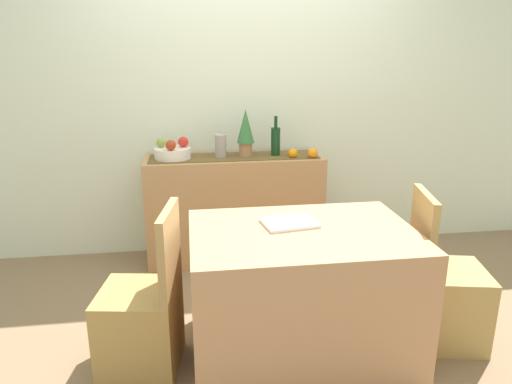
{
  "coord_description": "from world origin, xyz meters",
  "views": [
    {
      "loc": [
        -0.47,
        -2.69,
        1.66
      ],
      "look_at": [
        -0.03,
        0.38,
        0.72
      ],
      "focal_mm": 33.4,
      "sensor_mm": 36.0,
      "label": 1
    }
  ],
  "objects_px": {
    "potted_plant": "(246,131)",
    "dining_table": "(301,293)",
    "wine_bottle": "(276,141)",
    "fruit_bowl": "(173,153)",
    "open_book": "(289,223)",
    "chair_by_corner": "(444,298)",
    "ceramic_vase": "(221,146)",
    "chair_near_window": "(143,322)",
    "sideboard_console": "(235,208)"
  },
  "relations": [
    {
      "from": "open_book",
      "to": "chair_by_corner",
      "type": "distance_m",
      "value": 1.03
    },
    {
      "from": "potted_plant",
      "to": "wine_bottle",
      "type": "bearing_deg",
      "value": 0.0
    },
    {
      "from": "sideboard_console",
      "to": "fruit_bowl",
      "type": "relative_size",
      "value": 5.02
    },
    {
      "from": "fruit_bowl",
      "to": "wine_bottle",
      "type": "relative_size",
      "value": 0.88
    },
    {
      "from": "sideboard_console",
      "to": "fruit_bowl",
      "type": "height_order",
      "value": "fruit_bowl"
    },
    {
      "from": "ceramic_vase",
      "to": "potted_plant",
      "type": "height_order",
      "value": "potted_plant"
    },
    {
      "from": "open_book",
      "to": "sideboard_console",
      "type": "bearing_deg",
      "value": 88.96
    },
    {
      "from": "ceramic_vase",
      "to": "open_book",
      "type": "relative_size",
      "value": 0.64
    },
    {
      "from": "potted_plant",
      "to": "chair_by_corner",
      "type": "distance_m",
      "value": 1.84
    },
    {
      "from": "dining_table",
      "to": "chair_near_window",
      "type": "distance_m",
      "value": 0.86
    },
    {
      "from": "potted_plant",
      "to": "dining_table",
      "type": "distance_m",
      "value": 1.5
    },
    {
      "from": "open_book",
      "to": "chair_by_corner",
      "type": "bearing_deg",
      "value": -14.68
    },
    {
      "from": "ceramic_vase",
      "to": "dining_table",
      "type": "relative_size",
      "value": 0.15
    },
    {
      "from": "sideboard_console",
      "to": "ceramic_vase",
      "type": "height_order",
      "value": "ceramic_vase"
    },
    {
      "from": "fruit_bowl",
      "to": "dining_table",
      "type": "bearing_deg",
      "value": -62.35
    },
    {
      "from": "sideboard_console",
      "to": "wine_bottle",
      "type": "bearing_deg",
      "value": 0.0
    },
    {
      "from": "potted_plant",
      "to": "dining_table",
      "type": "height_order",
      "value": "potted_plant"
    },
    {
      "from": "ceramic_vase",
      "to": "chair_near_window",
      "type": "distance_m",
      "value": 1.58
    },
    {
      "from": "potted_plant",
      "to": "sideboard_console",
      "type": "bearing_deg",
      "value": 180.0
    },
    {
      "from": "wine_bottle",
      "to": "potted_plant",
      "type": "relative_size",
      "value": 0.85
    },
    {
      "from": "sideboard_console",
      "to": "chair_by_corner",
      "type": "bearing_deg",
      "value": -50.79
    },
    {
      "from": "fruit_bowl",
      "to": "ceramic_vase",
      "type": "relative_size",
      "value": 1.55
    },
    {
      "from": "open_book",
      "to": "chair_near_window",
      "type": "relative_size",
      "value": 0.31
    },
    {
      "from": "sideboard_console",
      "to": "dining_table",
      "type": "relative_size",
      "value": 1.17
    },
    {
      "from": "wine_bottle",
      "to": "potted_plant",
      "type": "distance_m",
      "value": 0.25
    },
    {
      "from": "fruit_bowl",
      "to": "open_book",
      "type": "relative_size",
      "value": 0.99
    },
    {
      "from": "potted_plant",
      "to": "chair_near_window",
      "type": "height_order",
      "value": "potted_plant"
    },
    {
      "from": "dining_table",
      "to": "open_book",
      "type": "distance_m",
      "value": 0.39
    },
    {
      "from": "sideboard_console",
      "to": "chair_by_corner",
      "type": "xyz_separation_m",
      "value": [
        1.09,
        -1.33,
        -0.16
      ]
    },
    {
      "from": "potted_plant",
      "to": "open_book",
      "type": "bearing_deg",
      "value": -86.1
    },
    {
      "from": "chair_near_window",
      "to": "wine_bottle",
      "type": "bearing_deg",
      "value": 54.54
    },
    {
      "from": "wine_bottle",
      "to": "chair_by_corner",
      "type": "distance_m",
      "value": 1.68
    },
    {
      "from": "fruit_bowl",
      "to": "open_book",
      "type": "xyz_separation_m",
      "value": [
        0.65,
        -1.24,
        -0.14
      ]
    },
    {
      "from": "fruit_bowl",
      "to": "open_book",
      "type": "bearing_deg",
      "value": -62.56
    },
    {
      "from": "chair_near_window",
      "to": "potted_plant",
      "type": "bearing_deg",
      "value": 61.8
    },
    {
      "from": "sideboard_console",
      "to": "open_book",
      "type": "relative_size",
      "value": 4.95
    },
    {
      "from": "ceramic_vase",
      "to": "dining_table",
      "type": "xyz_separation_m",
      "value": [
        0.33,
        -1.34,
        -0.56
      ]
    },
    {
      "from": "open_book",
      "to": "chair_by_corner",
      "type": "height_order",
      "value": "chair_by_corner"
    },
    {
      "from": "wine_bottle",
      "to": "open_book",
      "type": "height_order",
      "value": "wine_bottle"
    },
    {
      "from": "wine_bottle",
      "to": "ceramic_vase",
      "type": "relative_size",
      "value": 1.75
    },
    {
      "from": "fruit_bowl",
      "to": "chair_by_corner",
      "type": "relative_size",
      "value": 0.31
    },
    {
      "from": "potted_plant",
      "to": "dining_table",
      "type": "relative_size",
      "value": 0.31
    },
    {
      "from": "wine_bottle",
      "to": "open_book",
      "type": "relative_size",
      "value": 1.12
    },
    {
      "from": "wine_bottle",
      "to": "potted_plant",
      "type": "xyz_separation_m",
      "value": [
        -0.24,
        -0.0,
        0.08
      ]
    },
    {
      "from": "open_book",
      "to": "chair_near_window",
      "type": "bearing_deg",
      "value": 177.51
    },
    {
      "from": "open_book",
      "to": "chair_near_window",
      "type": "xyz_separation_m",
      "value": [
        -0.8,
        -0.09,
        -0.48
      ]
    },
    {
      "from": "open_book",
      "to": "potted_plant",
      "type": "bearing_deg",
      "value": 84.74
    },
    {
      "from": "sideboard_console",
      "to": "ceramic_vase",
      "type": "bearing_deg",
      "value": 180.0
    },
    {
      "from": "fruit_bowl",
      "to": "sideboard_console",
      "type": "bearing_deg",
      "value": 0.0
    },
    {
      "from": "fruit_bowl",
      "to": "potted_plant",
      "type": "distance_m",
      "value": 0.58
    }
  ]
}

